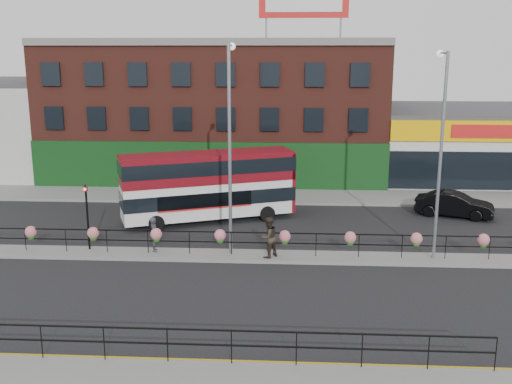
# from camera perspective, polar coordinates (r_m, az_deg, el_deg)

# --- Properties ---
(ground) EXTENTS (120.00, 120.00, 0.00)m
(ground) POSITION_cam_1_polar(r_m,az_deg,el_deg) (28.60, -0.35, -6.28)
(ground) COLOR black
(ground) RESTS_ON ground
(north_pavement) EXTENTS (60.00, 4.00, 0.15)m
(north_pavement) POSITION_cam_1_polar(r_m,az_deg,el_deg) (40.07, 0.74, -0.39)
(north_pavement) COLOR slate
(north_pavement) RESTS_ON ground
(median) EXTENTS (60.00, 1.60, 0.15)m
(median) POSITION_cam_1_polar(r_m,az_deg,el_deg) (28.57, -0.35, -6.14)
(median) COLOR slate
(median) RESTS_ON ground
(yellow_line_inner) EXTENTS (60.00, 0.10, 0.01)m
(yellow_line_inner) POSITION_cam_1_polar(r_m,az_deg,el_deg) (19.76, -2.21, -15.77)
(yellow_line_inner) COLOR gold
(yellow_line_inner) RESTS_ON ground
(yellow_line_outer) EXTENTS (60.00, 0.10, 0.01)m
(yellow_line_outer) POSITION_cam_1_polar(r_m,az_deg,el_deg) (19.61, -2.26, -16.02)
(yellow_line_outer) COLOR gold
(yellow_line_outer) RESTS_ON ground
(brick_building) EXTENTS (25.00, 12.21, 10.30)m
(brick_building) POSITION_cam_1_polar(r_m,az_deg,el_deg) (47.39, -3.68, 7.93)
(brick_building) COLOR brown
(brick_building) RESTS_ON ground
(supermarket) EXTENTS (15.00, 12.25, 5.30)m
(supermarket) POSITION_cam_1_polar(r_m,az_deg,el_deg) (49.40, 20.13, 4.47)
(supermarket) COLOR silver
(supermarket) RESTS_ON ground
(median_railing) EXTENTS (30.04, 0.56, 1.23)m
(median_railing) POSITION_cam_1_polar(r_m,az_deg,el_deg) (28.26, -0.35, -4.28)
(median_railing) COLOR black
(median_railing) RESTS_ON median
(south_railing) EXTENTS (20.04, 0.05, 1.12)m
(south_railing) POSITION_cam_1_polar(r_m,az_deg,el_deg) (19.25, -8.46, -13.54)
(south_railing) COLOR black
(south_railing) RESTS_ON south_pavement
(double_decker_bus) EXTENTS (10.00, 5.79, 3.98)m
(double_decker_bus) POSITION_cam_1_polar(r_m,az_deg,el_deg) (34.11, -4.51, 1.20)
(double_decker_bus) COLOR silver
(double_decker_bus) RESTS_ON ground
(car) EXTENTS (4.38, 5.44, 1.47)m
(car) POSITION_cam_1_polar(r_m,az_deg,el_deg) (37.18, 18.37, -1.14)
(car) COLOR black
(car) RESTS_ON ground
(pedestrian_a) EXTENTS (0.81, 0.70, 1.69)m
(pedestrian_a) POSITION_cam_1_polar(r_m,az_deg,el_deg) (29.21, -9.66, -3.99)
(pedestrian_a) COLOR #2E2E37
(pedestrian_a) RESTS_ON median
(pedestrian_b) EXTENTS (1.69, 1.69, 1.96)m
(pedestrian_b) POSITION_cam_1_polar(r_m,az_deg,el_deg) (27.93, 1.19, -4.33)
(pedestrian_b) COLOR #2E261E
(pedestrian_b) RESTS_ON median
(lamp_column_west) EXTENTS (0.35, 1.72, 9.80)m
(lamp_column_west) POSITION_cam_1_polar(r_m,az_deg,el_deg) (27.68, -2.49, 5.77)
(lamp_column_west) COLOR gray
(lamp_column_west) RESTS_ON median
(lamp_column_east) EXTENTS (0.34, 1.66, 9.47)m
(lamp_column_east) POSITION_cam_1_polar(r_m,az_deg,el_deg) (28.21, 17.17, 4.92)
(lamp_column_east) COLOR gray
(lamp_column_east) RESTS_ON median
(traffic_light_median) EXTENTS (0.15, 0.28, 3.65)m
(traffic_light_median) POSITION_cam_1_polar(r_m,az_deg,el_deg) (29.82, -15.84, -1.01)
(traffic_light_median) COLOR black
(traffic_light_median) RESTS_ON median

